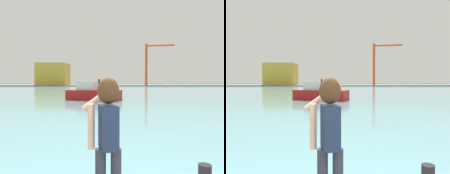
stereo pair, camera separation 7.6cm
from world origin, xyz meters
The scene contains 7 objects.
ground_plane centered at (0.00, 50.00, 0.00)m, with size 220.00×220.00×0.00m, color #334751.
harbor_water centered at (0.00, 52.00, 0.01)m, with size 140.00×100.00×0.02m, color #6BA8B2.
far_shore_dock centered at (0.00, 92.00, 0.20)m, with size 140.00×20.00×0.41m, color gray.
person_photographer centered at (-0.57, 0.88, 1.63)m, with size 0.54×0.54×1.74m.
boat_moored centered at (-2.29, 23.63, 0.78)m, with size 6.55×4.28×2.11m.
warehouse_left centered at (-23.24, 91.28, 4.80)m, with size 12.04×12.29×8.79m, color gold.
port_crane centered at (15.80, 84.79, 10.26)m, with size 11.02×2.87×16.16m.
Camera 1 is at (-0.56, -1.96, 2.26)m, focal length 35.64 mm.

